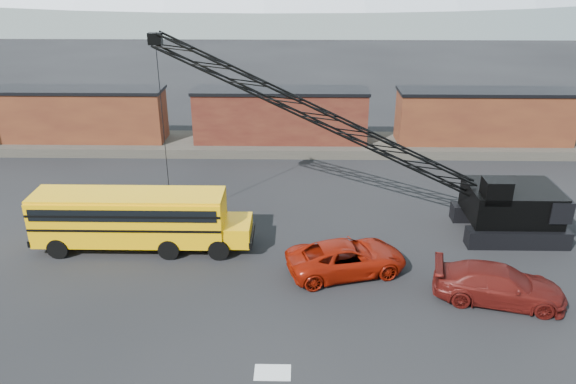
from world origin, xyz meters
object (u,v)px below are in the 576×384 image
object	(u,v)px
red_pickup	(347,258)
school_bus	(137,218)
maroon_suv	(499,284)
crawler_crane	(352,131)

from	to	relation	value
red_pickup	school_bus	bearing A→B (deg)	62.78
red_pickup	maroon_suv	distance (m)	7.15
school_bus	red_pickup	distance (m)	11.26
crawler_crane	maroon_suv	bearing A→B (deg)	-48.86
red_pickup	maroon_suv	world-z (taller)	maroon_suv
red_pickup	maroon_suv	xyz separation A→B (m)	(6.76, -2.32, 0.02)
maroon_suv	school_bus	bearing A→B (deg)	87.87
red_pickup	crawler_crane	size ratio (longest dim) A/B	0.26
maroon_suv	crawler_crane	bearing A→B (deg)	53.59
school_bus	maroon_suv	bearing A→B (deg)	-14.59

